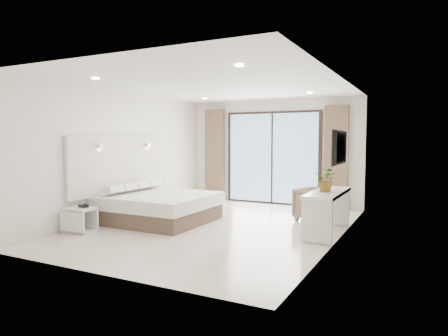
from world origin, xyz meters
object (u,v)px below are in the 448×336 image
at_px(console_desk, 328,202).
at_px(armchair, 316,203).
at_px(nightstand, 80,220).
at_px(bed, 159,207).

height_order(console_desk, armchair, console_desk).
relative_size(console_desk, armchair, 2.24).
height_order(nightstand, console_desk, console_desk).
bearing_deg(console_desk, armchair, 113.26).
relative_size(bed, armchair, 2.72).
bearing_deg(nightstand, bed, 60.65).
relative_size(nightstand, console_desk, 0.31).
relative_size(nightstand, armchair, 0.70).
distance_m(nightstand, console_desk, 4.47).
xyz_separation_m(console_desk, armchair, (-0.47, 1.10, -0.19)).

